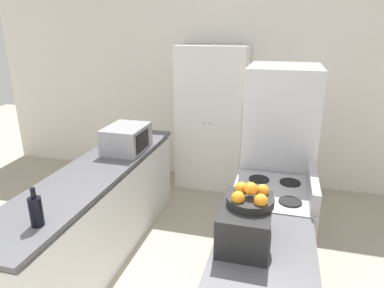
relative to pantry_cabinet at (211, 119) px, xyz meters
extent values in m
cube|color=silver|center=(0.09, 0.29, 0.34)|extent=(7.00, 0.06, 2.60)
cube|color=silver|center=(-0.71, -1.86, -0.55)|extent=(0.58, 2.61, 0.83)
cube|color=#4C4C51|center=(-0.71, -1.86, -0.08)|extent=(0.60, 2.66, 0.04)
cube|color=#4C4C51|center=(0.88, -2.72, -0.08)|extent=(0.60, 0.95, 0.04)
cube|color=white|center=(0.00, 0.00, 0.00)|extent=(0.92, 0.47, 1.93)
sphere|color=#B2B2B7|center=(-0.04, -0.25, 0.00)|extent=(0.03, 0.03, 0.03)
sphere|color=#B2B2B7|center=(0.04, -0.25, 0.00)|extent=(0.03, 0.03, 0.03)
cube|color=#9E9EA3|center=(0.90, -1.87, -0.51)|extent=(0.64, 0.71, 0.91)
cube|color=black|center=(0.58, -1.87, -0.62)|extent=(0.02, 0.63, 0.50)
cube|color=#9E9EA3|center=(1.19, -1.87, 0.02)|extent=(0.06, 0.68, 0.16)
cylinder|color=black|center=(0.78, -2.04, -0.05)|extent=(0.17, 0.17, 0.01)
cylinder|color=black|center=(0.78, -1.69, -0.05)|extent=(0.17, 0.17, 0.01)
cylinder|color=black|center=(1.03, -2.04, -0.05)|extent=(0.17, 0.17, 0.01)
cylinder|color=black|center=(1.03, -1.69, -0.05)|extent=(0.17, 0.17, 0.01)
cube|color=#B7B7BC|center=(0.91, -1.08, -0.06)|extent=(0.66, 0.77, 1.81)
cylinder|color=gray|center=(0.57, -1.29, 0.03)|extent=(0.02, 0.02, 0.99)
cube|color=#939399|center=(-0.63, -1.31, 0.07)|extent=(0.38, 0.49, 0.26)
cube|color=black|center=(-0.43, -1.35, 0.07)|extent=(0.01, 0.31, 0.19)
cylinder|color=black|center=(-0.57, -2.79, 0.04)|extent=(0.09, 0.09, 0.20)
cylinder|color=black|center=(-0.57, -2.79, 0.18)|extent=(0.03, 0.03, 0.07)
cube|color=black|center=(0.76, -2.61, 0.06)|extent=(0.29, 0.45, 0.24)
cube|color=black|center=(0.61, -2.61, 0.06)|extent=(0.01, 0.32, 0.15)
cylinder|color=black|center=(0.78, -2.60, 0.21)|extent=(0.28, 0.28, 0.05)
sphere|color=orange|center=(0.84, -2.53, 0.25)|extent=(0.08, 0.08, 0.08)
sphere|color=orange|center=(0.72, -2.53, 0.25)|extent=(0.08, 0.08, 0.08)
sphere|color=orange|center=(0.72, -2.66, 0.25)|extent=(0.08, 0.08, 0.08)
sphere|color=orange|center=(0.84, -2.66, 0.25)|extent=(0.08, 0.08, 0.08)
sphere|color=orange|center=(0.78, -2.60, 0.29)|extent=(0.08, 0.08, 0.08)
camera|label=1|loc=(0.91, -4.41, 1.17)|focal=32.00mm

